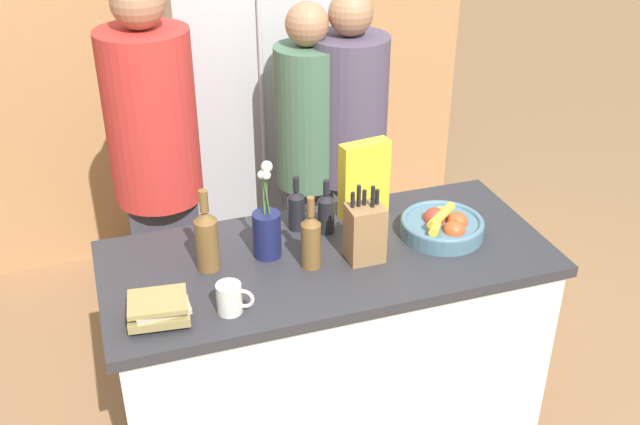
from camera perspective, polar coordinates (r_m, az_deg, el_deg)
The scene contains 16 objects.
kitchen_island at distance 2.89m, azimuth 0.55°, elevation -10.78°, with size 1.57×0.69×0.91m.
back_wall_wood at distance 4.06m, azimuth -7.82°, elevation 14.64°, with size 2.77×0.12×2.60m.
refrigerator at distance 3.86m, azimuth -4.58°, elevation 8.65°, with size 0.88×0.62×1.91m.
fruit_bowl at distance 2.74m, azimuth 9.34°, elevation -0.99°, with size 0.30×0.30×0.11m.
knife_block at distance 2.54m, azimuth 3.45°, elevation -1.51°, with size 0.12×0.10×0.28m.
flower_vase at distance 2.56m, azimuth -4.07°, elevation -1.23°, with size 0.10×0.10×0.36m.
cereal_box at distance 2.79m, azimuth 3.38°, elevation 2.53°, with size 0.20×0.09×0.30m.
coffee_mug at distance 2.33m, azimuth -6.84°, elevation -6.50°, with size 0.11×0.08×0.10m.
book_stack at distance 2.33m, azimuth -12.16°, elevation -7.29°, with size 0.20×0.17×0.08m.
bottle_oil at distance 2.51m, azimuth -8.62°, elevation -1.96°, with size 0.08×0.08×0.30m.
bottle_vinegar at distance 2.50m, azimuth -0.70°, elevation -2.08°, with size 0.07×0.07×0.26m.
bottle_wine at distance 2.73m, azimuth -1.80°, elevation 0.31°, with size 0.06×0.06×0.21m.
bottle_water at distance 2.71m, azimuth 0.47°, elevation 0.06°, with size 0.06×0.06×0.21m.
person_at_sink at distance 3.14m, azimuth -12.33°, elevation 3.51°, with size 0.36×0.36×1.75m.
person_in_blue at distance 3.36m, azimuth -0.91°, elevation 4.40°, with size 0.29×0.29×1.58m.
person_in_red_tee at distance 3.39m, azimuth 2.15°, elevation 4.80°, with size 0.34×0.34×1.62m.
Camera 1 is at (-0.72, -2.08, 2.32)m, focal length 42.00 mm.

